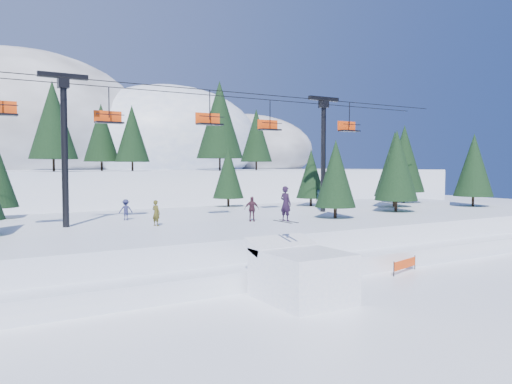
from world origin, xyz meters
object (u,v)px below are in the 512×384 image
banner_far (420,253)px  chairlift (198,131)px  jump_kicker (301,273)px  banner_near (405,264)px

banner_far → chairlift: bearing=134.8°
jump_kicker → banner_near: jump_kicker is taller
jump_kicker → banner_near: bearing=10.6°
banner_far → banner_near: bearing=-150.5°
chairlift → banner_near: chairlift is taller
jump_kicker → chairlift: size_ratio=0.12×
chairlift → banner_far: (11.55, -11.64, -8.78)m
chairlift → banner_far: chairlift is taller
chairlift → banner_far: bearing=-45.2°
jump_kicker → banner_near: 9.42m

